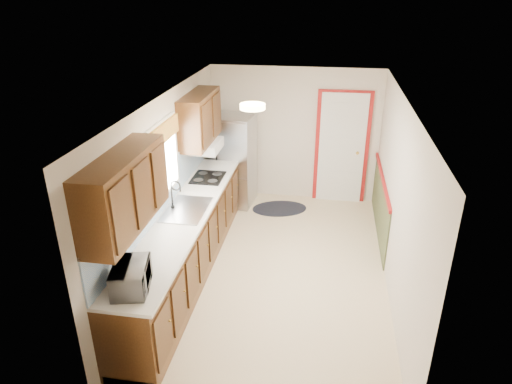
% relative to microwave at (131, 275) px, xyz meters
% --- Properties ---
extents(room_shell, '(3.20, 5.20, 2.52)m').
position_rel_microwave_xyz_m(room_shell, '(1.20, 1.95, 0.09)').
color(room_shell, beige).
rests_on(room_shell, ground).
extents(kitchen_run, '(0.63, 4.00, 2.20)m').
position_rel_microwave_xyz_m(kitchen_run, '(-0.04, 1.66, -0.30)').
color(kitchen_run, '#3D210E').
rests_on(kitchen_run, ground).
extents(back_wall_trim, '(1.12, 2.30, 2.08)m').
position_rel_microwave_xyz_m(back_wall_trim, '(2.19, 4.16, -0.22)').
color(back_wall_trim, maroon).
rests_on(back_wall_trim, ground).
extents(ceiling_fixture, '(0.30, 0.30, 0.06)m').
position_rel_microwave_xyz_m(ceiling_fixture, '(0.90, 1.75, 1.25)').
color(ceiling_fixture, '#FFD88C').
rests_on(ceiling_fixture, room_shell).
extents(microwave, '(0.38, 0.54, 0.33)m').
position_rel_microwave_xyz_m(microwave, '(0.00, 0.00, 0.00)').
color(microwave, white).
rests_on(microwave, kitchen_run).
extents(refrigerator, '(0.74, 0.72, 1.63)m').
position_rel_microwave_xyz_m(refrigerator, '(0.18, 4.00, -0.29)').
color(refrigerator, '#B7B7BC').
rests_on(refrigerator, ground).
extents(rug, '(1.10, 0.86, 0.01)m').
position_rel_microwave_xyz_m(rug, '(1.03, 3.85, -1.10)').
color(rug, black).
rests_on(rug, ground).
extents(cooktop, '(0.47, 0.56, 0.02)m').
position_rel_microwave_xyz_m(cooktop, '(0.01, 2.85, -0.16)').
color(cooktop, black).
rests_on(cooktop, kitchen_run).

